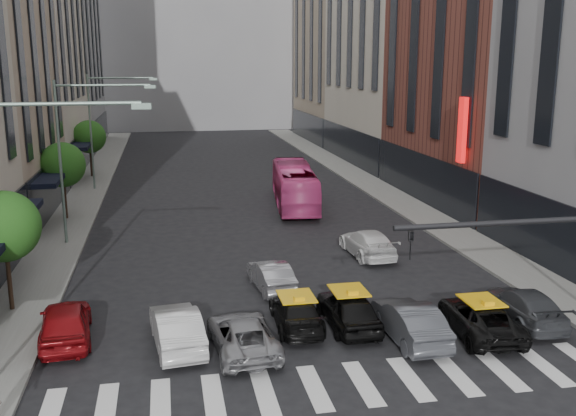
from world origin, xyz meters
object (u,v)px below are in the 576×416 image
streetlamp_near (12,201)px  car_white_front (177,327)px  streetlamp_far (102,116)px  car_red (65,322)px  taxi_left (296,312)px  streetlamp_mid (77,140)px  bus (294,186)px  taxi_center (348,309)px

streetlamp_near → car_white_front: (4.84, 1.40, -5.17)m
streetlamp_near → streetlamp_far: 32.00m
streetlamp_near → streetlamp_far: (0.00, 32.00, 0.00)m
car_red → taxi_left: 8.61m
streetlamp_mid → bus: 16.02m
streetlamp_far → taxi_center: 32.57m
streetlamp_near → taxi_left: streetlamp_near is taller
car_white_front → bus: bus is taller
car_red → car_white_front: bearing=157.4°
streetlamp_near → taxi_left: (9.44, 2.29, -5.28)m
streetlamp_far → taxi_center: bearing=-69.2°
streetlamp_mid → streetlamp_far: size_ratio=1.00×
streetlamp_mid → streetlamp_near: bearing=-90.0°
taxi_center → bus: bus is taller
streetlamp_far → car_white_front: bearing=-81.0°
streetlamp_near → taxi_left: 11.06m
car_white_front → streetlamp_mid: bearing=-78.3°
streetlamp_far → car_white_front: (4.84, -30.60, -5.17)m
streetlamp_far → car_red: (0.84, -29.37, -5.14)m
car_red → bus: 24.20m
streetlamp_near → car_red: (0.84, 2.63, -5.14)m
streetlamp_near → streetlamp_far: size_ratio=1.00×
car_red → bus: (12.78, 20.54, 0.74)m
streetlamp_mid → taxi_center: streetlamp_mid is taller
streetlamp_mid → taxi_center: bearing=-50.9°
streetlamp_mid → taxi_left: 17.47m
taxi_center → streetlamp_far: bearing=-70.1°
streetlamp_near → bus: (13.63, 23.18, -4.40)m
streetlamp_mid → taxi_left: bearing=-55.4°
car_red → car_white_front: (4.00, -1.23, -0.03)m
streetlamp_mid → streetlamp_far: 16.00m
car_white_front → bus: 23.49m
car_red → streetlamp_far: bearing=-93.8°
car_red → taxi_left: size_ratio=1.05×
streetlamp_mid → car_red: (0.84, -13.37, -5.14)m
streetlamp_near → car_white_front: 7.22m
car_white_front → taxi_left: car_white_front is taller
car_white_front → bus: (8.78, 21.77, 0.76)m
car_white_front → taxi_center: bearing=178.0°
car_white_front → taxi_left: bearing=-175.8°
taxi_left → streetlamp_near: bearing=15.4°
streetlamp_near → car_red: 5.84m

